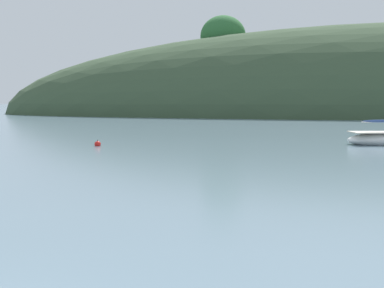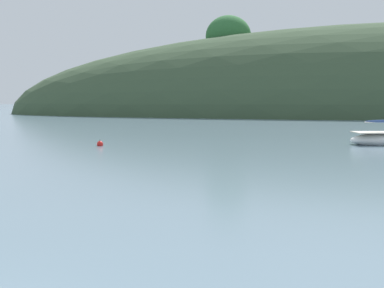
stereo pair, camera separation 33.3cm
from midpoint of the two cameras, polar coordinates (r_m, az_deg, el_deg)
The scene contains 1 object.
mooring_buoy_outer at distance 40.52m, azimuth -9.50°, elevation -0.02°, with size 0.44×0.44×0.54m.
Camera 1 is at (5.17, -6.75, 3.50)m, focal length 54.23 mm.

